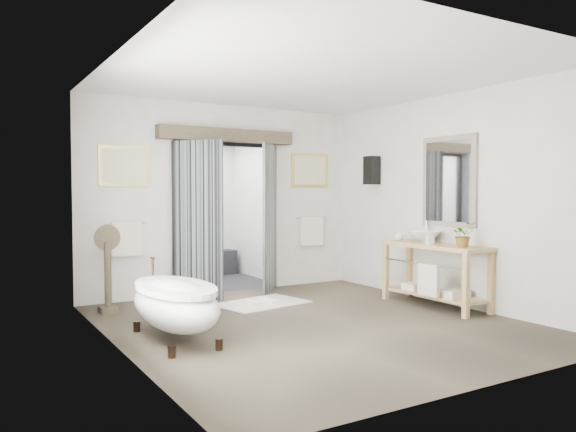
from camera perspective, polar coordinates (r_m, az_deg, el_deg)
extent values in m
plane|color=brown|center=(6.74, 2.67, -10.87)|extent=(5.00, 5.00, 0.00)
cube|color=silver|center=(4.69, 19.87, 1.09)|extent=(4.50, 0.02, 2.90)
cube|color=silver|center=(5.63, -16.73, 1.33)|extent=(0.02, 5.00, 2.90)
cube|color=silver|center=(8.03, 16.20, 1.62)|extent=(0.02, 5.00, 2.90)
cube|color=silver|center=(8.24, -16.11, 1.63)|extent=(1.45, 0.02, 2.90)
cube|color=silver|center=(9.49, 2.01, 1.81)|extent=(1.45, 0.02, 2.90)
cube|color=silver|center=(8.81, -6.44, 9.25)|extent=(1.60, 0.02, 0.60)
cube|color=silver|center=(6.70, 2.72, 14.06)|extent=(4.50, 5.00, 0.02)
cube|color=white|center=(5.07, -14.51, 0.12)|extent=(0.02, 2.20, 2.70)
cube|color=gray|center=(8.02, 16.05, 3.40)|extent=(0.05, 0.95, 1.25)
cube|color=silver|center=(7.99, 15.91, 3.41)|extent=(0.01, 0.80, 1.10)
cube|color=black|center=(9.08, 8.51, 4.60)|extent=(0.20, 0.20, 0.45)
sphere|color=#FFCC8C|center=(9.08, 8.51, 4.60)|extent=(0.10, 0.10, 0.10)
cube|color=black|center=(9.79, -8.82, -6.69)|extent=(2.20, 2.00, 0.01)
cube|color=silver|center=(9.72, -8.91, 8.00)|extent=(2.20, 2.00, 0.02)
cube|color=white|center=(10.61, -10.89, 0.75)|extent=(2.20, 0.02, 2.50)
cube|color=white|center=(9.32, -15.14, 0.49)|extent=(0.02, 2.00, 2.50)
cube|color=white|center=(10.14, -3.09, 0.72)|extent=(0.02, 2.00, 2.50)
cube|color=black|center=(10.52, -10.51, -4.86)|extent=(2.00, 0.35, 0.45)
cylinder|color=silver|center=(10.44, -12.91, 2.63)|extent=(0.40, 0.03, 0.40)
cylinder|color=silver|center=(10.72, -8.84, 2.65)|extent=(0.40, 0.03, 0.40)
cube|color=black|center=(8.46, -11.34, -0.33)|extent=(0.07, 0.10, 2.30)
cube|color=black|center=(9.12, -1.82, -0.10)|extent=(0.07, 0.10, 2.30)
cube|color=black|center=(8.78, -6.43, 7.30)|extent=(1.67, 0.10, 0.07)
cube|color=black|center=(8.20, -9.20, -0.40)|extent=(0.57, 0.62, 2.30)
cube|color=black|center=(8.72, -1.85, -0.21)|extent=(0.57, 0.62, 2.30)
cube|color=#4E4330|center=(8.70, -6.16, 8.14)|extent=(2.20, 0.20, 0.20)
cube|color=tan|center=(8.22, -16.28, 4.91)|extent=(0.72, 0.03, 0.57)
cube|color=beige|center=(8.20, -16.26, 4.91)|extent=(0.62, 0.01, 0.47)
cube|color=tan|center=(9.49, 2.20, 4.65)|extent=(0.72, 0.03, 0.57)
cube|color=beige|center=(9.48, 2.25, 4.65)|extent=(0.62, 0.01, 0.47)
cylinder|color=silver|center=(8.18, -16.15, -0.68)|extent=(0.60, 0.02, 0.02)
cube|color=beige|center=(8.18, -16.09, -2.23)|extent=(0.42, 0.08, 0.48)
cylinder|color=silver|center=(9.46, 2.33, -0.19)|extent=(0.60, 0.02, 0.02)
cube|color=beige|center=(9.45, 2.39, -1.53)|extent=(0.42, 0.08, 0.48)
cylinder|color=black|center=(5.50, -11.73, -13.34)|extent=(0.08, 0.08, 0.12)
cylinder|color=black|center=(5.67, -7.01, -12.83)|extent=(0.08, 0.08, 0.12)
cylinder|color=black|center=(6.57, -15.10, -10.78)|extent=(0.08, 0.08, 0.12)
cylinder|color=black|center=(6.71, -11.08, -10.45)|extent=(0.08, 0.08, 0.12)
ellipsoid|color=white|center=(6.04, -11.40, -8.83)|extent=(0.73, 1.64, 0.52)
cylinder|color=black|center=(6.69, -13.58, -5.00)|extent=(0.03, 0.03, 0.21)
cube|color=tan|center=(7.25, 17.64, -6.61)|extent=(0.07, 0.07, 0.85)
cube|color=tan|center=(7.60, 19.95, -6.23)|extent=(0.07, 0.07, 0.85)
cube|color=tan|center=(8.29, 9.91, -5.41)|extent=(0.07, 0.07, 0.85)
cube|color=tan|center=(8.60, 12.24, -5.15)|extent=(0.07, 0.07, 0.85)
cube|color=tan|center=(7.87, 14.74, -2.94)|extent=(0.55, 1.60, 0.05)
cube|color=tan|center=(7.95, 14.69, -7.72)|extent=(0.45, 1.50, 0.03)
cylinder|color=silver|center=(7.70, 13.31, -4.72)|extent=(0.02, 1.40, 0.02)
cube|color=beige|center=(7.62, 14.09, -6.32)|extent=(0.06, 0.34, 0.42)
cube|color=beige|center=(7.71, 16.57, -7.57)|extent=(0.35, 0.25, 0.10)
cube|color=beige|center=(8.19, 12.93, -6.95)|extent=(0.35, 0.25, 0.10)
cube|color=#4E4330|center=(7.67, -17.79, -9.04)|extent=(0.22, 0.22, 0.08)
cylinder|color=#4E4330|center=(7.60, -17.83, -5.69)|extent=(0.09, 0.09, 0.84)
cylinder|color=silver|center=(7.56, -17.91, -2.11)|extent=(0.30, 0.02, 0.30)
cylinder|color=#4E4330|center=(7.55, -17.88, -2.12)|extent=(0.34, 0.01, 0.34)
cube|color=beige|center=(7.90, -2.66, -8.83)|extent=(1.33, 1.02, 0.01)
cube|color=white|center=(7.75, -3.71, -8.80)|extent=(0.17, 0.29, 0.05)
cube|color=white|center=(7.87, -2.05, -8.63)|extent=(0.17, 0.29, 0.05)
imported|color=white|center=(8.08, 13.69, -2.05)|extent=(0.56, 0.56, 0.16)
imported|color=gray|center=(7.47, 17.37, -1.82)|extent=(0.35, 0.32, 0.32)
imported|color=gray|center=(7.74, 14.22, -2.11)|extent=(0.11, 0.11, 0.19)
imported|color=gray|center=(8.24, 11.18, -1.95)|extent=(0.16, 0.16, 0.16)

